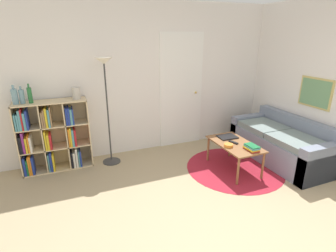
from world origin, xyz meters
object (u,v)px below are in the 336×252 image
object	(u,v)px
bookshelf	(51,137)
floor_lamp	(105,82)
bottle_left	(15,96)
bottle_middle	(22,96)
coffee_table	(235,146)
laptop	(227,137)
couch	(283,144)
bottle_right	(30,95)
vase_on_shelf	(76,93)
bowl	(229,145)

from	to	relation	value
bookshelf	floor_lamp	bearing A→B (deg)	-8.32
bottle_left	bottle_middle	size ratio (longest dim) A/B	1.10
coffee_table	laptop	size ratio (longest dim) A/B	2.97
couch	bottle_middle	world-z (taller)	bottle_middle
coffee_table	laptop	xyz separation A→B (m)	(0.03, 0.25, 0.06)
bottle_middle	bottle_right	world-z (taller)	bottle_right
vase_on_shelf	bottle_right	bearing A→B (deg)	-178.22
bookshelf	bowl	bearing A→B (deg)	-25.66
bottle_right	vase_on_shelf	world-z (taller)	bottle_right
floor_lamp	laptop	xyz separation A→B (m)	(1.80, -0.73, -0.90)
laptop	bottle_left	xyz separation A→B (m)	(-3.06, 0.85, 0.77)
bookshelf	floor_lamp	distance (m)	1.21
bookshelf	bottle_right	bearing A→B (deg)	-173.35
floor_lamp	bottle_middle	xyz separation A→B (m)	(-1.18, 0.12, -0.15)
laptop	bottle_middle	bearing A→B (deg)	163.91
bookshelf	bottle_right	xyz separation A→B (m)	(-0.19, -0.02, 0.69)
floor_lamp	bottle_left	xyz separation A→B (m)	(-1.26, 0.12, -0.14)
floor_lamp	bottle_right	bearing A→B (deg)	174.35
floor_lamp	bookshelf	bearing A→B (deg)	171.68
bowl	bottle_middle	distance (m)	3.10
coffee_table	vase_on_shelf	distance (m)	2.59
coffee_table	floor_lamp	bearing A→B (deg)	150.89
floor_lamp	bottle_right	world-z (taller)	floor_lamp
couch	vase_on_shelf	distance (m)	3.51
bookshelf	coffee_table	size ratio (longest dim) A/B	1.22
bookshelf	laptop	bearing A→B (deg)	-17.86
floor_lamp	vase_on_shelf	size ratio (longest dim) A/B	9.36
coffee_table	vase_on_shelf	xyz separation A→B (m)	(-2.20, 1.11, 0.80)
bowl	bottle_middle	size ratio (longest dim) A/B	0.55
floor_lamp	vase_on_shelf	bearing A→B (deg)	163.85
laptop	bottle_right	distance (m)	3.08
laptop	vase_on_shelf	xyz separation A→B (m)	(-2.23, 0.86, 0.74)
floor_lamp	coffee_table	bearing A→B (deg)	-29.11
laptop	floor_lamp	bearing A→B (deg)	157.80
coffee_table	laptop	distance (m)	0.26
bottle_middle	bowl	bearing A→B (deg)	-23.12
couch	laptop	xyz separation A→B (m)	(-0.97, 0.26, 0.18)
bowl	bottle_right	xyz separation A→B (m)	(-2.66, 1.16, 0.76)
vase_on_shelf	coffee_table	bearing A→B (deg)	-26.76
coffee_table	vase_on_shelf	size ratio (longest dim) A/B	4.91
bottle_middle	vase_on_shelf	distance (m)	0.74
bottle_left	bottle_middle	xyz separation A→B (m)	(0.09, 0.01, -0.01)
couch	bottle_left	size ratio (longest dim) A/B	6.35
coffee_table	bottle_middle	distance (m)	3.25
couch	bowl	world-z (taller)	couch
bottle_right	bottle_left	bearing A→B (deg)	176.99
couch	vase_on_shelf	world-z (taller)	vase_on_shelf
bottle_left	bottle_middle	world-z (taller)	bottle_left
floor_lamp	bottle_middle	size ratio (longest dim) A/B	6.91
floor_lamp	coffee_table	world-z (taller)	floor_lamp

